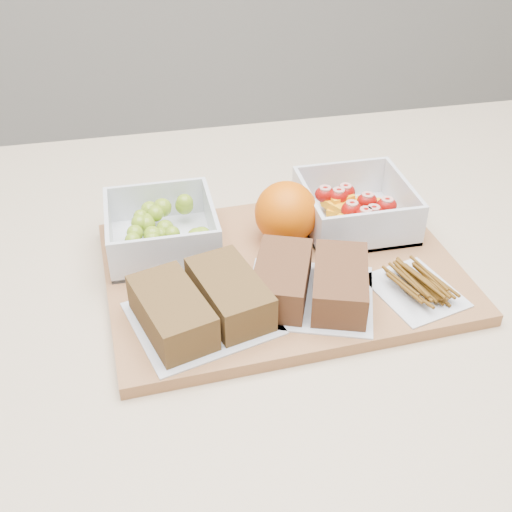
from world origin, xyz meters
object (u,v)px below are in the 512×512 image
at_px(sandwich_bag_left, 201,304).
at_px(pretzel_bag, 416,284).
at_px(cutting_board, 282,271).
at_px(orange, 286,213).
at_px(fruit_container, 355,209).
at_px(grape_container, 163,229).
at_px(sandwich_bag_center, 311,282).

relative_size(sandwich_bag_left, pretzel_bag, 1.44).
height_order(cutting_board, pretzel_bag, pretzel_bag).
distance_m(orange, pretzel_bag, 0.18).
relative_size(cutting_board, fruit_container, 3.08).
xyz_separation_m(grape_container, pretzel_bag, (0.27, -0.16, -0.01)).
xyz_separation_m(grape_container, sandwich_bag_left, (0.03, -0.15, -0.00)).
relative_size(grape_container, orange, 1.66).
xyz_separation_m(sandwich_bag_left, pretzel_bag, (0.25, -0.00, -0.01)).
distance_m(fruit_container, sandwich_bag_center, 0.17).
bearing_deg(sandwich_bag_left, grape_container, 100.01).
height_order(grape_container, sandwich_bag_center, grape_container).
bearing_deg(fruit_container, orange, -170.66).
height_order(grape_container, fruit_container, fruit_container).
bearing_deg(sandwich_bag_center, orange, 89.32).
distance_m(grape_container, fruit_container, 0.25).
height_order(cutting_board, grape_container, grape_container).
distance_m(grape_container, sandwich_bag_left, 0.15).
bearing_deg(pretzel_bag, fruit_container, 98.35).
relative_size(cutting_board, grape_container, 3.17).
bearing_deg(orange, fruit_container, 9.34).
bearing_deg(sandwich_bag_left, sandwich_bag_center, 5.52).
height_order(grape_container, orange, orange).
distance_m(orange, sandwich_bag_center, 0.12).
xyz_separation_m(orange, pretzel_bag, (0.12, -0.14, -0.03)).
bearing_deg(fruit_container, sandwich_bag_left, -146.86).
bearing_deg(grape_container, sandwich_bag_center, -42.26).
xyz_separation_m(fruit_container, pretzel_bag, (0.02, -0.15, -0.01)).
relative_size(sandwich_bag_left, sandwich_bag_center, 0.99).
bearing_deg(pretzel_bag, grape_container, 150.44).
xyz_separation_m(cutting_board, sandwich_bag_center, (0.02, -0.06, 0.03)).
distance_m(fruit_container, sandwich_bag_left, 0.27).
bearing_deg(sandwich_bag_left, cutting_board, 34.69).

